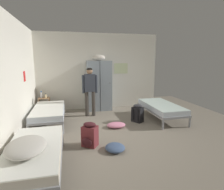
{
  "coord_description": "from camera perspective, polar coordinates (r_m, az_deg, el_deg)",
  "views": [
    {
      "loc": [
        -1.15,
        -4.61,
        1.91
      ],
      "look_at": [
        0.0,
        0.26,
        0.95
      ],
      "focal_mm": 30.03,
      "sensor_mm": 36.0,
      "label": 1
    }
  ],
  "objects": [
    {
      "name": "bedding_heap",
      "position": [
        3.25,
        -24.69,
        -14.09
      ],
      "size": [
        0.6,
        0.78,
        0.21
      ],
      "color": "#B7B2A8",
      "rests_on": "bed_left_front"
    },
    {
      "name": "backpack_black",
      "position": [
        5.85,
        7.84,
        -5.61
      ],
      "size": [
        0.42,
        0.41,
        0.55
      ],
      "color": "black",
      "rests_on": "ground_plane"
    },
    {
      "name": "ground_plane",
      "position": [
        5.12,
        0.67,
        -11.03
      ],
      "size": [
        8.2,
        8.2,
        0.0
      ],
      "primitive_type": "plane",
      "color": "gray"
    },
    {
      "name": "shelf_unit",
      "position": [
        7.07,
        -19.9,
        -2.58
      ],
      "size": [
        0.38,
        0.3,
        0.57
      ],
      "color": "#99704C",
      "rests_on": "ground_plane"
    },
    {
      "name": "bed_right",
      "position": [
        6.28,
        14.75,
        -3.6
      ],
      "size": [
        0.9,
        1.9,
        0.49
      ],
      "color": "gray",
      "rests_on": "ground_plane"
    },
    {
      "name": "lotion_bottle",
      "position": [
        6.96,
        -19.52,
        -0.27
      ],
      "size": [
        0.06,
        0.06,
        0.16
      ],
      "color": "beige",
      "rests_on": "shelf_unit"
    },
    {
      "name": "bed_left_front",
      "position": [
        3.53,
        -22.59,
        -15.69
      ],
      "size": [
        0.9,
        1.9,
        0.49
      ],
      "color": "gray",
      "rests_on": "ground_plane"
    },
    {
      "name": "clothes_pile_denim",
      "position": [
        4.12,
        0.95,
        -15.71
      ],
      "size": [
        0.42,
        0.45,
        0.13
      ],
      "color": "#42567A",
      "rests_on": "ground_plane"
    },
    {
      "name": "room_backdrop",
      "position": [
        5.88,
        -13.93,
        5.94
      ],
      "size": [
        4.73,
        5.18,
        2.87
      ],
      "color": "silver",
      "rests_on": "ground_plane"
    },
    {
      "name": "locker_bank",
      "position": [
        7.05,
        -3.97,
        3.18
      ],
      "size": [
        0.9,
        0.55,
        2.07
      ],
      "color": "#8C99A3",
      "rests_on": "ground_plane"
    },
    {
      "name": "backpack_maroon",
      "position": [
        4.26,
        -6.81,
        -12.0
      ],
      "size": [
        0.4,
        0.41,
        0.55
      ],
      "color": "maroon",
      "rests_on": "ground_plane"
    },
    {
      "name": "clothes_pile_pink",
      "position": [
        5.4,
        1.29,
        -9.12
      ],
      "size": [
        0.53,
        0.4,
        0.13
      ],
      "color": "pink",
      "rests_on": "ground_plane"
    },
    {
      "name": "person_traveler",
      "position": [
        6.29,
        -6.76,
        2.33
      ],
      "size": [
        0.52,
        0.21,
        1.63
      ],
      "color": "#3D3833",
      "rests_on": "ground_plane"
    },
    {
      "name": "bed_left_rear",
      "position": [
        5.92,
        -18.73,
        -4.69
      ],
      "size": [
        0.9,
        1.9,
        0.49
      ],
      "color": "gray",
      "rests_on": "ground_plane"
    },
    {
      "name": "water_bottle",
      "position": [
        7.03,
        -20.7,
        0.07
      ],
      "size": [
        0.07,
        0.07,
        0.24
      ],
      "color": "white",
      "rests_on": "shelf_unit"
    }
  ]
}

